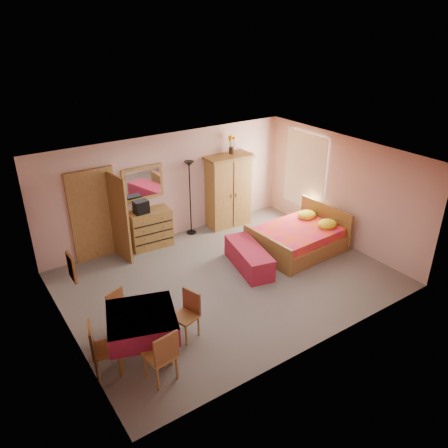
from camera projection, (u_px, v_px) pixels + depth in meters
floor at (228, 279)px, 9.21m from camera, size 6.50×6.50×0.00m
ceiling at (229, 161)px, 8.08m from camera, size 6.50×6.50×0.00m
wall_back at (169, 187)px, 10.51m from camera, size 6.50×0.10×2.60m
wall_front at (320, 281)px, 6.78m from camera, size 6.50×0.10×2.60m
wall_left at (62, 273)px, 7.00m from camera, size 0.10×5.00×2.60m
wall_right at (341, 190)px, 10.29m from camera, size 0.10×5.00×2.60m
doorway at (94, 216)px, 9.64m from camera, size 1.06×0.12×2.15m
window at (305, 171)px, 11.10m from camera, size 0.08×1.40×1.95m
picture_left at (71, 267)px, 6.39m from camera, size 0.04×0.32×0.42m
picture_back at (248, 160)px, 11.57m from camera, size 0.30×0.04×0.40m
chest_of_drawers at (150, 229)px, 10.34m from camera, size 1.01×0.55×0.92m
wall_mirror at (143, 183)px, 10.02m from camera, size 1.00×0.08×0.79m
stereo at (141, 207)px, 9.97m from camera, size 0.34×0.26×0.30m
floor_lamp at (190, 198)px, 10.75m from camera, size 0.29×0.29×1.90m
wardrobe at (228, 191)px, 11.22m from camera, size 1.24×0.68×1.89m
sunflower_vase at (231, 145)px, 10.85m from camera, size 0.19×0.19×0.46m
bed at (297, 233)px, 10.16m from camera, size 2.06×1.66×0.92m
bench at (249, 258)px, 9.54m from camera, size 0.87×1.58×0.50m
dining_table at (143, 334)px, 7.05m from camera, size 1.35×1.35×0.78m
chair_south at (160, 354)px, 6.52m from camera, size 0.47×0.47×0.93m
chair_north at (123, 314)px, 7.48m from camera, size 0.49×0.49×0.82m
chair_west at (106, 349)px, 6.64m from camera, size 0.51×0.51×0.91m
chair_east at (185, 316)px, 7.40m from camera, size 0.49×0.49×0.85m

